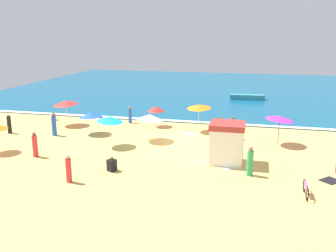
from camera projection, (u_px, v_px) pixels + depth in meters
ground_plane at (171, 141)px, 28.94m from camera, size 60.00×60.00×0.00m
ocean_water at (213, 89)px, 55.28m from camera, size 60.00×44.00×0.10m
wave_breaker_foam at (186, 121)px, 34.84m from camera, size 57.00×0.70×0.01m
lifeguard_cabana at (227, 143)px, 23.83m from camera, size 2.24×2.09×2.69m
beach_umbrella_0 at (280, 118)px, 27.51m from camera, size 2.29×2.27×2.36m
beach_umbrella_1 at (156, 109)px, 33.03m from camera, size 1.88×1.89×1.87m
beach_umbrella_3 at (110, 119)px, 27.14m from camera, size 2.49×2.47×2.38m
beach_umbrella_4 at (150, 117)px, 28.65m from camera, size 2.92×2.94×2.22m
beach_umbrella_5 at (91, 115)px, 30.58m from camera, size 2.84×2.83×1.95m
beach_umbrella_7 at (199, 106)px, 31.25m from camera, size 2.68×2.69×2.43m
beach_umbrella_8 at (65, 103)px, 33.37m from camera, size 3.05×3.06×2.40m
parked_bicycle at (306, 189)px, 19.16m from camera, size 0.09×1.82×0.76m
beachgoer_0 at (54, 117)px, 35.71m from camera, size 0.56×0.56×0.79m
beachgoer_1 at (232, 128)px, 29.22m from camera, size 0.45×0.45×1.87m
beachgoer_3 at (35, 145)px, 25.08m from camera, size 0.46×0.46×1.75m
beachgoer_4 at (130, 115)px, 34.48m from camera, size 0.38×0.38×1.58m
beachgoer_6 at (112, 165)px, 22.61m from camera, size 0.64×0.64×0.95m
beachgoer_7 at (54, 125)px, 30.27m from camera, size 0.52×0.52×1.87m
beachgoer_8 at (250, 162)px, 21.79m from camera, size 0.46×0.46×1.80m
beachgoer_9 at (69, 169)px, 20.81m from camera, size 0.42×0.42×1.69m
beachgoer_10 at (221, 128)px, 29.28m from camera, size 0.33×0.33×1.82m
beachgoer_11 at (9, 124)px, 30.97m from camera, size 0.43×0.43×1.68m
beach_towel_0 at (330, 181)px, 21.19m from camera, size 1.43×1.43×0.01m
beach_towel_2 at (229, 167)px, 23.39m from camera, size 1.56×1.52×0.01m
beach_towel_3 at (191, 134)px, 30.98m from camera, size 1.38×0.66×0.01m
small_boat_0 at (247, 97)px, 46.06m from camera, size 4.32×1.32×0.62m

